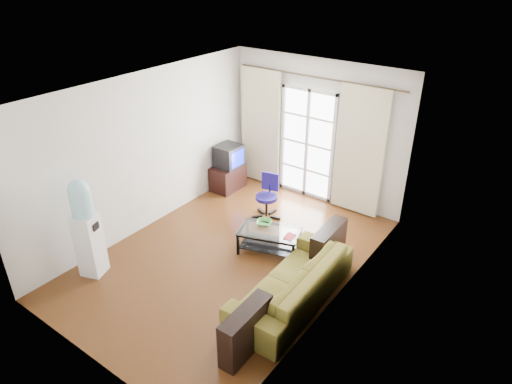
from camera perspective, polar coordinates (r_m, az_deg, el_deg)
floor at (r=7.41m, az=-3.09°, el=-8.03°), size 5.20×5.20×0.00m
ceiling at (r=6.22m, az=-3.74°, el=12.53°), size 5.20×5.20×0.00m
wall_back at (r=8.70m, az=7.56°, el=7.56°), size 3.60×0.02×2.70m
wall_front at (r=5.27m, az=-21.72°, el=-9.06°), size 3.60×0.02×2.70m
wall_left at (r=7.87m, az=-13.65°, el=4.77°), size 0.02×5.20×2.70m
wall_right at (r=5.86m, az=10.43°, el=-3.32°), size 0.02×5.20×2.70m
french_door at (r=8.82m, az=6.42°, el=6.00°), size 1.16×0.06×2.15m
curtain_rod at (r=8.31m, az=7.66°, el=14.04°), size 3.30×0.04×0.04m
curtain_left at (r=9.25m, az=0.58°, el=8.07°), size 0.90×0.07×2.35m
curtain_right at (r=8.27m, az=12.84°, el=4.88°), size 0.90×0.07×2.35m
radiator at (r=8.71m, az=11.40°, el=-0.10°), size 0.64×0.12×0.64m
sofa at (r=6.41m, az=4.57°, el=-11.15°), size 2.21×0.96×0.63m
coffee_table at (r=7.38m, az=1.69°, el=-5.74°), size 1.09×0.83×0.39m
bowl at (r=7.44m, az=1.04°, el=-3.87°), size 0.42×0.42×0.06m
book at (r=7.19m, az=3.69°, el=-5.41°), size 0.19×0.23×0.02m
remote at (r=7.52m, az=1.08°, el=-3.71°), size 0.16×0.07×0.02m
tv_stand at (r=9.33m, az=-3.54°, el=1.86°), size 0.46×0.68×0.50m
crt_tv at (r=9.14m, az=-3.54°, el=4.56°), size 0.50×0.49×0.44m
task_chair at (r=8.33m, az=1.39°, el=-1.59°), size 0.67×0.67×0.82m
water_cooler at (r=7.05m, az=-20.48°, el=-4.05°), size 0.41×0.41×1.56m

